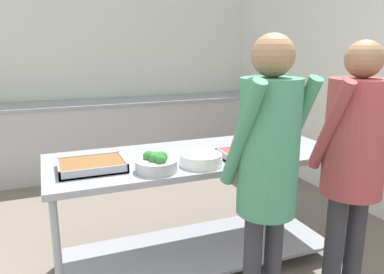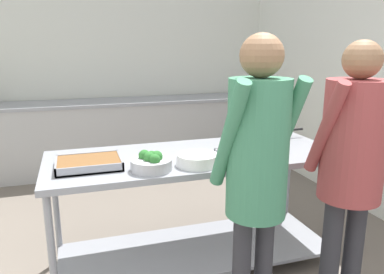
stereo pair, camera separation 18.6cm
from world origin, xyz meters
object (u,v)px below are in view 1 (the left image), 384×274
Objects in this scene: serving_tray_vegetables at (92,166)px; plate_stack at (201,160)px; sauce_pan at (268,133)px; guest_serving_left at (354,150)px; guest_serving_right at (268,159)px; serving_tray_roast at (249,154)px; broccoli_bowl at (156,163)px.

plate_stack reaches higher than serving_tray_vegetables.
guest_serving_left reaches higher than sauce_pan.
serving_tray_roast is at bearing 68.13° from guest_serving_right.
guest_serving_right reaches higher than sauce_pan.
sauce_pan reaches higher than serving_tray_roast.
guest_serving_right is at bearing -76.98° from plate_stack.
broccoli_bowl reaches higher than serving_tray_roast.
plate_stack is 0.66× the size of sauce_pan.
guest_serving_left is at bearing -52.71° from serving_tray_roast.
serving_tray_roast is (1.02, -0.14, -0.00)m from serving_tray_vegetables.
serving_tray_vegetables is 1.57m from guest_serving_left.
serving_tray_vegetables is 1.48m from sauce_pan.
guest_serving_left is (-0.04, -0.95, 0.11)m from sauce_pan.
guest_serving_right is at bearing -174.77° from guest_serving_left.
broccoli_bowl is 0.67× the size of serving_tray_roast.
broccoli_bowl is 0.15× the size of guest_serving_right.
plate_stack is 0.36m from serving_tray_roast.
guest_serving_right is at bearing -51.87° from broccoli_bowl.
plate_stack is at bearing 146.68° from guest_serving_left.
guest_serving_left is (0.76, -0.50, 0.11)m from plate_stack.
serving_tray_vegetables is 1.06× the size of serving_tray_roast.
serving_tray_vegetables is 1.03m from serving_tray_roast.
broccoli_bowl is 1.17m from guest_serving_left.
broccoli_bowl is at bearing -178.06° from plate_stack.
broccoli_bowl is 0.92× the size of plate_stack.
serving_tray_roast is 0.90× the size of sauce_pan.
serving_tray_vegetables is at bearing -168.76° from sauce_pan.
serving_tray_roast is at bearing 2.88° from broccoli_bowl.
guest_serving_left is (0.40, -0.52, 0.12)m from serving_tray_roast.
guest_serving_right is (0.13, -0.55, 0.15)m from plate_stack.
sauce_pan is 0.96m from guest_serving_left.
serving_tray_vegetables is 0.68m from plate_stack.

